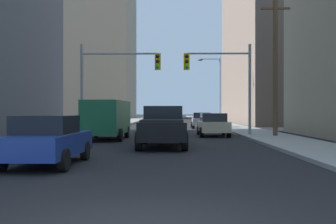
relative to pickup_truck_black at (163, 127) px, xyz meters
name	(u,v)px	position (x,y,z in m)	size (l,w,h in m)	color
sidewalk_left	(122,123)	(-6.47, 36.72, -0.86)	(3.24, 160.00, 0.15)	#9E9E99
sidewalk_right	(217,123)	(6.48, 36.72, -0.86)	(3.24, 160.00, 0.15)	#9E9E99
pickup_truck_black	(163,127)	(0.00, 0.00, 0.00)	(2.20, 5.42, 1.90)	black
cargo_van_green	(107,117)	(-3.36, 4.82, 0.35)	(2.18, 5.28, 2.26)	#195938
sedan_blue	(47,140)	(-3.37, -6.48, -0.16)	(1.95, 4.24, 1.52)	navy
sedan_beige	(213,125)	(3.14, 8.07, -0.16)	(1.95, 4.22, 1.52)	#C6B793
sedan_silver	(202,120)	(3.26, 20.61, -0.16)	(1.95, 4.25, 1.52)	#B7BABF
traffic_signal_near_left	(117,73)	(-3.17, 7.54, 3.18)	(5.22, 0.44, 6.00)	gray
traffic_signal_near_right	(221,74)	(3.58, 7.54, 3.14)	(4.38, 0.44, 6.00)	gray
utility_pole_right	(275,58)	(6.80, 6.34, 4.04)	(2.20, 0.28, 9.40)	brown
street_lamp_right	(216,84)	(5.17, 25.13, 3.61)	(2.47, 0.32, 7.50)	gray
building_right_mid_block	(285,8)	(16.06, 37.70, 14.99)	(14.03, 28.41, 31.85)	#66564C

